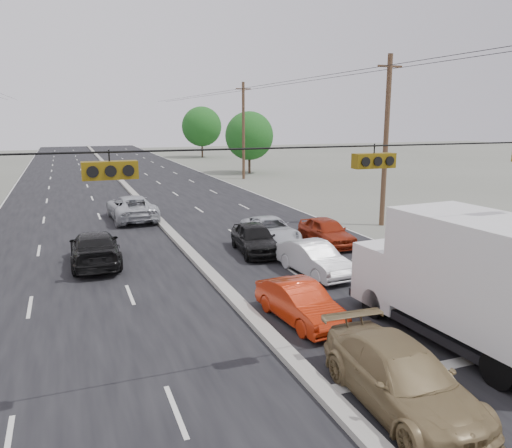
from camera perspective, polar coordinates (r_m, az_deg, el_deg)
The scene contains 17 objects.
ground at distance 13.04m, azimuth 6.35°, elevation -17.64°, with size 200.00×200.00×0.00m, color #606356.
road_surface at distance 40.87m, azimuth -13.30°, elevation 2.71°, with size 20.00×160.00×0.02m, color black.
center_median at distance 40.85m, azimuth -13.31°, elevation 2.84°, with size 0.50×160.00×0.20m, color gray.
utility_pole_right_b at distance 30.73m, azimuth 14.62°, elevation 9.22°, with size 1.60×0.30×10.00m.
utility_pole_right_c at distance 53.10m, azimuth -1.44°, elevation 10.66°, with size 1.60×0.30×10.00m.
traffic_signals at distance 12.09m, azimuth 12.92°, elevation 7.25°, with size 25.00×0.30×0.54m.
tree_right_mid at distance 58.67m, azimuth -0.77°, elevation 10.05°, with size 5.60×5.60×7.14m.
tree_right_far at distance 82.81m, azimuth -6.23°, elevation 11.01°, with size 6.40×6.40×8.16m.
box_truck at distance 15.46m, azimuth 22.98°, elevation -5.81°, with size 3.08×7.65×3.81m.
tan_sedan at distance 12.16m, azimuth 16.32°, elevation -16.59°, with size 2.00×4.92×1.43m, color olive.
red_sedan at distance 16.19m, azimuth 5.08°, elevation -9.01°, with size 1.34×3.84×1.26m, color #B1240A.
queue_car_a at distance 24.01m, azimuth -0.13°, elevation -1.68°, with size 1.72×4.26×1.45m, color black.
queue_car_b at distance 20.94m, azimuth 6.67°, elevation -4.00°, with size 1.42×4.08×1.35m, color silver.
queue_car_c at distance 26.07m, azimuth 1.65°, elevation -0.76°, with size 2.15×4.66×1.29m, color #B9BDC1.
queue_car_e at distance 25.80m, azimuth 8.08°, elevation -0.89°, with size 1.65×4.11×1.40m, color maroon.
oncoming_near at distance 23.27m, azimuth -17.93°, elevation -2.68°, with size 2.09×5.15×1.50m, color black.
oncoming_far at distance 32.74m, azimuth -14.03°, elevation 1.79°, with size 2.63×5.70×1.58m, color #ACAFB4.
Camera 1 is at (-5.32, -10.00, 6.46)m, focal length 35.00 mm.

